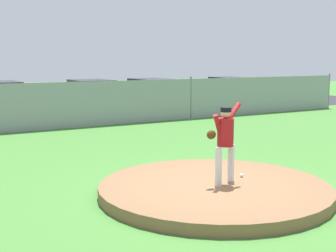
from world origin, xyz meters
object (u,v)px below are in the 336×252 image
(parked_car_white, at_px, (0,100))
(parked_car_navy, at_px, (232,91))
(baseball, at_px, (242,175))
(parked_car_teal, at_px, (92,98))
(parked_car_burgundy, at_px, (153,95))
(traffic_cone_orange, at_px, (103,103))
(pitcher_youth, at_px, (225,137))

(parked_car_white, height_order, parked_car_navy, parked_car_white)
(baseball, xyz_separation_m, parked_car_navy, (10.60, 13.97, 0.52))
(parked_car_teal, bearing_deg, parked_car_burgundy, 1.08)
(baseball, height_order, traffic_cone_orange, traffic_cone_orange)
(parked_car_burgundy, height_order, traffic_cone_orange, parked_car_burgundy)
(parked_car_white, bearing_deg, parked_car_navy, -2.85)
(pitcher_youth, height_order, parked_car_burgundy, pitcher_youth)
(parked_car_teal, distance_m, parked_car_burgundy, 3.40)
(baseball, xyz_separation_m, traffic_cone_orange, (3.56, 16.36, 0.00))
(parked_car_teal, height_order, parked_car_navy, parked_car_teal)
(parked_car_burgundy, distance_m, traffic_cone_orange, 3.03)
(parked_car_teal, bearing_deg, traffic_cone_orange, 57.34)
(parked_car_teal, distance_m, parked_car_navy, 8.58)
(parked_car_burgundy, xyz_separation_m, traffic_cone_orange, (-1.86, 2.34, -0.52))
(pitcher_youth, height_order, parked_car_white, pitcher_youth)
(traffic_cone_orange, bearing_deg, parked_car_burgundy, -51.53)
(pitcher_youth, bearing_deg, parked_car_burgundy, 67.03)
(baseball, relative_size, traffic_cone_orange, 0.13)
(pitcher_youth, relative_size, parked_car_burgundy, 0.34)
(parked_car_navy, bearing_deg, parked_car_teal, -179.91)
(parked_car_teal, bearing_deg, parked_car_white, 171.13)
(pitcher_youth, height_order, traffic_cone_orange, pitcher_youth)
(parked_car_burgundy, relative_size, parked_car_white, 1.01)
(pitcher_youth, bearing_deg, parked_car_teal, 79.48)
(parked_car_teal, distance_m, traffic_cone_orange, 2.90)
(pitcher_youth, relative_size, traffic_cone_orange, 2.88)
(parked_car_teal, bearing_deg, baseball, -98.22)
(parked_car_burgundy, bearing_deg, pitcher_youth, -112.97)
(parked_car_burgundy, distance_m, parked_car_white, 7.57)
(parked_car_burgundy, distance_m, parked_car_navy, 5.18)
(parked_car_burgundy, relative_size, parked_car_navy, 0.96)
(pitcher_youth, height_order, parked_car_navy, pitcher_youth)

